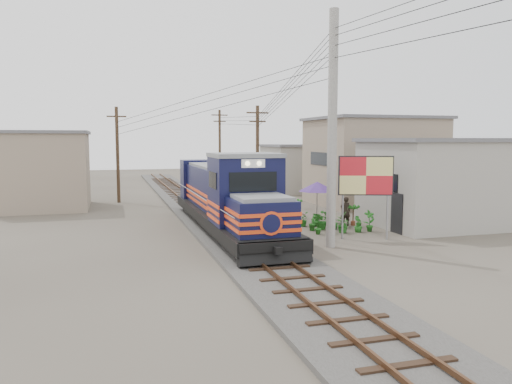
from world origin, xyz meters
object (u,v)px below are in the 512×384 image
object	(u,v)px
billboard	(366,178)
vendor	(345,211)
locomotive	(226,198)
market_umbrella	(317,187)

from	to	relation	value
billboard	vendor	world-z (taller)	billboard
locomotive	billboard	world-z (taller)	locomotive
locomotive	market_umbrella	size ratio (longest dim) A/B	6.77
market_umbrella	vendor	size ratio (longest dim) A/B	1.48
locomotive	vendor	xyz separation A→B (m)	(6.53, -0.10, -0.92)
billboard	market_umbrella	xyz separation A→B (m)	(-0.38, 4.70, -0.83)
billboard	vendor	bearing A→B (deg)	97.87
market_umbrella	locomotive	bearing A→B (deg)	-169.18
locomotive	billboard	size ratio (longest dim) A/B	4.05
market_umbrella	vendor	distance (m)	2.05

